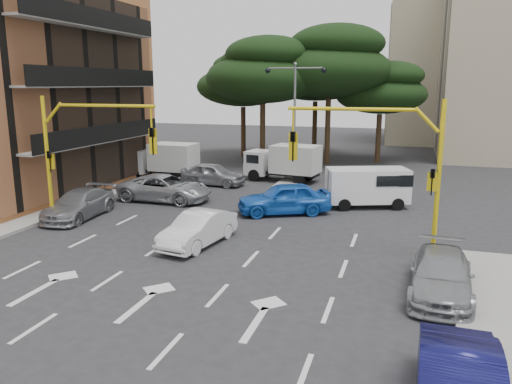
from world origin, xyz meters
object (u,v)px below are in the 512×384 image
(car_silver_cross_a, at_px, (165,188))
(box_truck_a, at_px, (162,161))
(car_blue_compact, at_px, (284,198))
(van_white, at_px, (367,187))
(car_white_hatch, at_px, (198,229))
(car_silver_cross_b, at_px, (213,174))
(car_silver_wagon, at_px, (79,204))
(box_truck_b, at_px, (283,163))
(signal_mast_right, at_px, (389,156))
(signal_mast_left, at_px, (79,144))
(street_lamp_center, at_px, (295,101))
(car_silver_parked, at_px, (441,275))

(car_silver_cross_a, bearing_deg, box_truck_a, 29.91)
(car_blue_compact, relative_size, van_white, 1.11)
(car_white_hatch, height_order, car_silver_cross_b, car_silver_cross_b)
(car_silver_wagon, bearing_deg, van_white, 22.32)
(car_silver_wagon, distance_m, box_truck_b, 14.32)
(van_white, bearing_deg, box_truck_b, -153.41)
(signal_mast_right, bearing_deg, car_blue_compact, 136.60)
(car_silver_cross_a, height_order, car_silver_cross_b, car_silver_cross_a)
(signal_mast_right, xyz_separation_m, car_blue_compact, (-5.25, 4.97, -3.08))
(box_truck_a, bearing_deg, signal_mast_left, -168.95)
(signal_mast_right, distance_m, van_white, 8.37)
(car_silver_cross_a, bearing_deg, car_silver_cross_b, -8.92)
(signal_mast_left, distance_m, van_white, 14.80)
(car_silver_wagon, xyz_separation_m, car_silver_cross_b, (3.30, 9.58, 0.05))
(box_truck_b, bearing_deg, street_lamp_center, -43.52)
(car_blue_compact, distance_m, car_silver_parked, 11.00)
(signal_mast_right, xyz_separation_m, car_white_hatch, (-7.40, -1.02, -3.20))
(car_silver_wagon, distance_m, van_white, 14.98)
(signal_mast_right, relative_size, signal_mast_left, 1.00)
(box_truck_b, bearing_deg, signal_mast_right, -142.46)
(car_silver_cross_a, bearing_deg, signal_mast_right, -113.77)
(car_silver_cross_a, bearing_deg, van_white, -78.61)
(car_white_hatch, xyz_separation_m, car_silver_wagon, (-7.40, 2.26, -0.00))
(signal_mast_left, relative_size, van_white, 1.41)
(signal_mast_left, relative_size, car_white_hatch, 1.44)
(street_lamp_center, height_order, car_silver_parked, street_lamp_center)
(street_lamp_center, height_order, van_white, street_lamp_center)
(car_silver_parked, relative_size, box_truck_a, 0.91)
(signal_mast_right, relative_size, car_blue_compact, 1.27)
(car_blue_compact, relative_size, box_truck_a, 0.93)
(car_silver_wagon, relative_size, car_silver_parked, 1.02)
(car_silver_cross_a, xyz_separation_m, box_truck_b, (4.95, 7.72, 0.52))
(van_white, bearing_deg, car_silver_cross_b, -126.90)
(car_silver_parked, bearing_deg, signal_mast_right, 121.93)
(car_silver_wagon, bearing_deg, box_truck_a, 91.76)
(car_blue_compact, height_order, car_silver_cross_a, car_blue_compact)
(car_blue_compact, xyz_separation_m, box_truck_a, (-10.55, 7.04, 0.44))
(signal_mast_left, distance_m, car_silver_parked, 16.19)
(car_blue_compact, relative_size, box_truck_b, 0.93)
(street_lamp_center, relative_size, car_white_hatch, 1.86)
(car_white_hatch, bearing_deg, signal_mast_left, -179.98)
(car_silver_cross_b, height_order, car_silver_parked, car_silver_cross_b)
(box_truck_a, bearing_deg, van_white, -105.64)
(street_lamp_center, xyz_separation_m, box_truck_b, (-0.64, -0.50, -4.17))
(box_truck_a, bearing_deg, car_silver_cross_a, -150.64)
(box_truck_a, bearing_deg, car_silver_parked, -130.33)
(signal_mast_right, height_order, box_truck_a, signal_mast_right)
(car_silver_cross_b, bearing_deg, car_white_hatch, -156.13)
(street_lamp_center, bearing_deg, box_truck_b, -142.19)
(car_white_hatch, height_order, car_silver_wagon, car_white_hatch)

